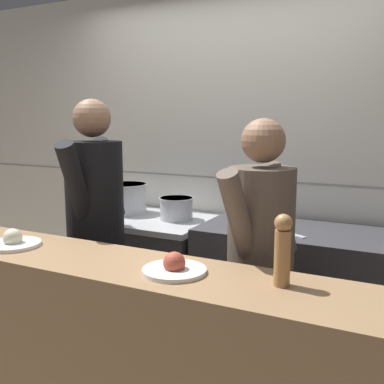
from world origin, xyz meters
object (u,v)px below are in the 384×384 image
(chefs_knife, at_px, (277,229))
(chef_sous, at_px, (260,264))
(oven_range, at_px, (152,273))
(chef_head_cook, at_px, (96,225))
(plated_dish_appetiser, at_px, (174,268))
(pepper_mill, at_px, (283,249))
(plated_dish_main, at_px, (13,242))
(stock_pot, at_px, (126,198))
(sauce_pot, at_px, (176,208))

(chefs_knife, bearing_deg, chef_sous, -80.87)
(oven_range, distance_m, chefs_knife, 1.09)
(oven_range, distance_m, chef_head_cook, 0.82)
(plated_dish_appetiser, relative_size, pepper_mill, 0.96)
(plated_dish_main, relative_size, chef_head_cook, 0.16)
(oven_range, xyz_separation_m, chef_head_cook, (-0.00, -0.64, 0.52))
(plated_dish_appetiser, height_order, chef_sous, chef_sous)
(stock_pot, bearing_deg, plated_dish_main, -80.04)
(sauce_pot, relative_size, pepper_mill, 0.90)
(plated_dish_main, xyz_separation_m, pepper_mill, (1.34, 0.08, 0.12))
(oven_range, height_order, stock_pot, stock_pot)
(pepper_mill, bearing_deg, chefs_knife, 107.10)
(oven_range, xyz_separation_m, plated_dish_appetiser, (0.88, -1.22, 0.55))
(stock_pot, xyz_separation_m, chef_head_cook, (0.25, -0.69, -0.04))
(sauce_pot, height_order, chef_sous, chef_sous)
(pepper_mill, bearing_deg, chef_head_cook, 158.26)
(stock_pot, xyz_separation_m, pepper_mill, (1.56, -1.21, 0.12))
(pepper_mill, bearing_deg, stock_pot, 142.26)
(oven_range, relative_size, chef_head_cook, 0.52)
(sauce_pot, relative_size, chef_head_cook, 0.15)
(stock_pot, relative_size, pepper_mill, 1.18)
(chef_head_cook, relative_size, chef_sous, 1.07)
(plated_dish_main, bearing_deg, sauce_pot, 79.65)
(chef_head_cook, bearing_deg, pepper_mill, -33.85)
(plated_dish_main, distance_m, plated_dish_appetiser, 0.91)
(plated_dish_appetiser, relative_size, chef_sous, 0.17)
(sauce_pot, xyz_separation_m, plated_dish_main, (-0.23, -1.26, 0.03))
(sauce_pot, relative_size, chef_sous, 0.16)
(plated_dish_main, bearing_deg, chefs_knife, 49.10)
(plated_dish_main, relative_size, plated_dish_appetiser, 1.01)
(plated_dish_main, xyz_separation_m, plated_dish_appetiser, (0.91, 0.02, -0.00))
(oven_range, bearing_deg, chef_head_cook, -90.05)
(chefs_knife, distance_m, chef_head_cook, 1.13)
(sauce_pot, bearing_deg, chef_head_cook, -107.03)
(plated_dish_main, height_order, plated_dish_appetiser, same)
(sauce_pot, relative_size, plated_dish_appetiser, 0.94)
(chef_head_cook, bearing_deg, plated_dish_main, -104.80)
(chef_head_cook, height_order, chef_sous, chef_head_cook)
(plated_dish_main, bearing_deg, chef_sous, 25.45)
(stock_pot, bearing_deg, chef_sous, -29.80)
(chefs_knife, height_order, plated_dish_main, plated_dish_main)
(oven_range, relative_size, pepper_mill, 3.21)
(stock_pot, xyz_separation_m, chefs_knife, (1.23, -0.13, -0.08))
(chef_sous, bearing_deg, chefs_knife, 110.52)
(chef_head_cook, bearing_deg, plated_dish_appetiser, -45.61)
(oven_range, bearing_deg, stock_pot, 169.88)
(oven_range, distance_m, sauce_pot, 0.56)
(oven_range, xyz_separation_m, chef_sous, (1.08, -0.72, 0.45))
(stock_pot, distance_m, sauce_pot, 0.46)
(stock_pot, bearing_deg, pepper_mill, -37.74)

